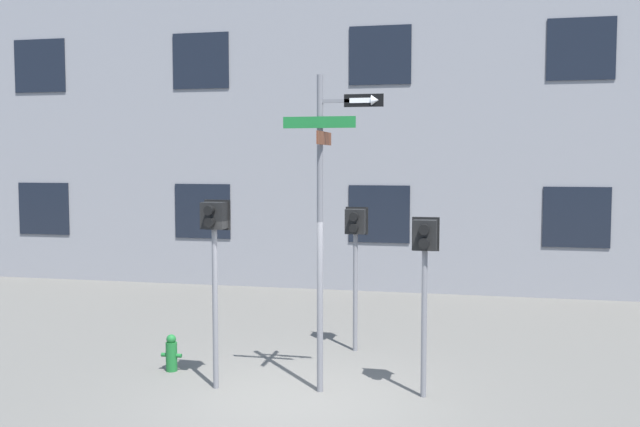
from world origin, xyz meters
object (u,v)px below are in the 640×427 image
at_px(street_sign_pole, 325,206).
at_px(pedestrian_signal_across, 355,237).
at_px(pedestrian_signal_left, 214,240).
at_px(fire_hydrant, 171,353).
at_px(pedestrian_signal_right, 425,256).

height_order(street_sign_pole, pedestrian_signal_across, street_sign_pole).
bearing_deg(pedestrian_signal_left, fire_hydrant, 146.31).
xyz_separation_m(pedestrian_signal_left, pedestrian_signal_right, (3.05, 0.26, -0.17)).
xyz_separation_m(street_sign_pole, fire_hydrant, (-2.62, 0.49, -2.44)).
height_order(street_sign_pole, pedestrian_signal_right, street_sign_pole).
bearing_deg(pedestrian_signal_right, street_sign_pole, -176.84).
bearing_deg(pedestrian_signal_across, pedestrian_signal_left, -123.85).
distance_m(street_sign_pole, pedestrian_signal_left, 1.71).
bearing_deg(fire_hydrant, pedestrian_signal_right, -5.75).
bearing_deg(fire_hydrant, pedestrian_signal_across, 34.34).
relative_size(street_sign_pole, pedestrian_signal_across, 1.80).
xyz_separation_m(pedestrian_signal_across, fire_hydrant, (-2.68, -1.83, -1.75)).
distance_m(pedestrian_signal_right, fire_hydrant, 4.43).
bearing_deg(pedestrian_signal_left, pedestrian_signal_across, 56.15).
bearing_deg(fire_hydrant, street_sign_pole, -10.51).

